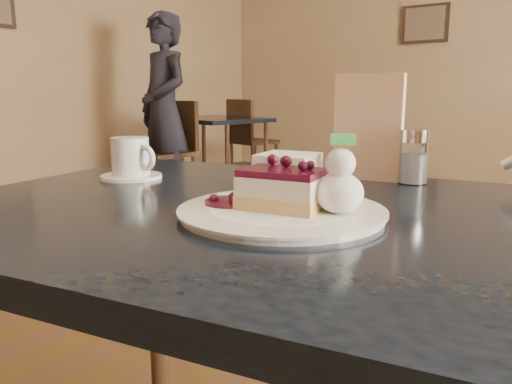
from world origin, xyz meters
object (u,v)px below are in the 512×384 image
Objects in this scene: main_table at (293,256)px; patron at (164,110)px; dessert_plate at (282,212)px; bg_table_far_left at (215,183)px; coffee_set at (131,160)px; cheesecake_slice at (282,189)px.

main_table is 3.67m from patron.
bg_table_far_left is (-2.79, 3.18, -0.72)m from dessert_plate.
main_table is 9.47× the size of coffee_set.
dessert_plate is at bearing -25.24° from patron.
dessert_plate is at bearing -35.89° from bg_table_far_left.
cheesecake_slice is 4.29m from bg_table_far_left.
coffee_set is (-0.46, 0.10, 0.04)m from dessert_plate.
main_table is at bearing -6.41° from coffee_set.
patron is at bearing -74.77° from bg_table_far_left.
coffee_set is at bearing -40.06° from bg_table_far_left.
main_table is at bearing -24.73° from patron.
cheesecake_slice is at bearing 90.00° from dessert_plate.
dessert_plate is 0.04m from cheesecake_slice.
bg_table_far_left is at bearing 131.23° from dessert_plate.
bg_table_far_left is (-2.78, 3.13, -0.63)m from main_table.
cheesecake_slice is at bearing -25.24° from patron.
bg_table_far_left is (-2.79, 3.18, -0.76)m from cheesecake_slice.
main_table is 4.23m from bg_table_far_left.
patron is at bearing 129.28° from main_table.
cheesecake_slice is at bearing -90.00° from main_table.
dessert_plate is 0.47m from coffee_set.
main_table is 0.10m from dessert_plate.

